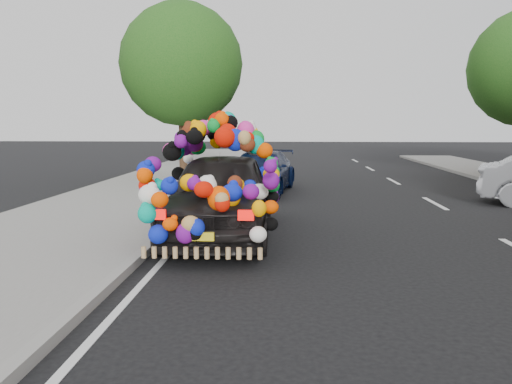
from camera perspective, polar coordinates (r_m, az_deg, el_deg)
ground at (r=8.06m, az=4.77°, el=-6.68°), size 100.00×100.00×0.00m
sidewalk at (r=9.03m, az=-23.78°, el=-5.36°), size 4.00×60.00×0.12m
kerb at (r=8.33m, az=-11.70°, el=-5.89°), size 0.15×60.00×0.13m
tree_near_sidewalk at (r=17.79m, az=-8.50°, el=14.19°), size 4.20×4.20×6.13m
plush_art_car at (r=8.99m, az=-4.05°, el=2.00°), size 2.20×4.66×2.16m
navy_sedan at (r=14.72m, az=0.48°, el=2.31°), size 2.27×4.38×1.21m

